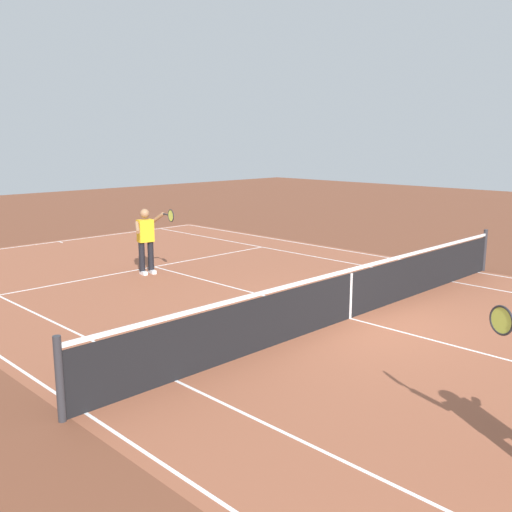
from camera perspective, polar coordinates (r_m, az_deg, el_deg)
The scene contains 6 objects.
ground_plane at distance 11.16m, azimuth 9.23°, elevation -6.11°, with size 60.00×60.00×0.00m, color brown.
court_slab at distance 11.16m, azimuth 9.23°, elevation -6.10°, with size 24.20×11.40×0.00m, color #935138.
court_line_markings at distance 11.16m, azimuth 9.23°, elevation -6.09°, with size 23.85×11.05×0.01m.
tennis_net at distance 11.02m, azimuth 9.31°, elevation -3.67°, with size 0.10×11.70×1.08m.
tennis_player_near at distance 14.70m, azimuth -10.78°, elevation 1.80°, with size 1.14×0.76×1.70m.
tennis_ball at distance 11.47m, azimuth 5.23°, elevation -5.35°, with size 0.07×0.07×0.07m, color #CCE01E.
Camera 1 is at (-6.20, 8.66, 3.33)m, focal length 40.44 mm.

